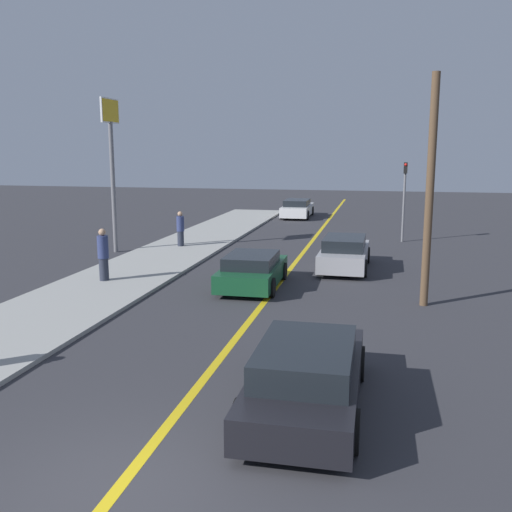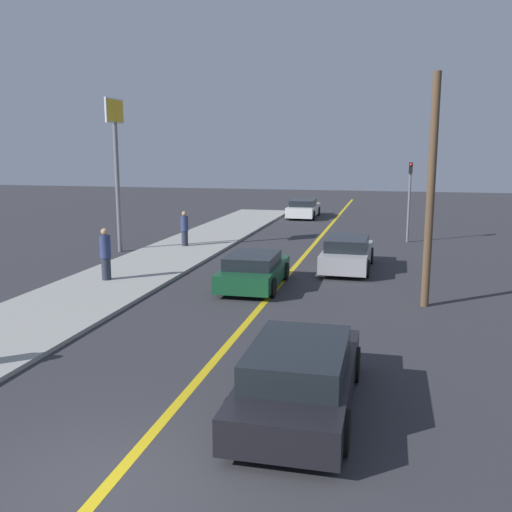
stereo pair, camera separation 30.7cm
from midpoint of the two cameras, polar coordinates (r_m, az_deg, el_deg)
ground_plane at (r=8.75m, az=-14.89°, el=-21.80°), size 120.00×120.00×0.00m
road_center_line at (r=25.19m, az=4.08°, el=-0.04°), size 0.20×60.00×0.01m
sidewalk_left at (r=26.53m, az=-8.24°, el=0.54°), size 3.77×35.84×0.11m
car_near_right_lane at (r=10.51m, az=4.25°, el=-11.83°), size 2.01×4.71×1.29m
car_ahead_center at (r=19.45m, az=-0.81°, el=-1.45°), size 1.99×4.09×1.17m
car_far_distant at (r=22.62m, az=8.46°, el=0.29°), size 1.91×4.44×1.30m
car_parked_left_lot at (r=39.80m, az=3.93°, el=4.77°), size 1.97×4.67×1.25m
pedestrian_mid_group at (r=20.64m, az=-15.45°, el=0.13°), size 0.38×0.38×1.83m
pedestrian_far_standing at (r=27.34m, az=-7.89°, el=2.71°), size 0.36×0.36×1.65m
traffic_light at (r=29.74m, az=14.32°, el=6.08°), size 0.18×0.40×4.02m
roadside_sign at (r=26.64m, az=-14.61°, el=10.78°), size 0.20×1.61×6.86m
utility_pole at (r=17.45m, az=16.50°, el=6.10°), size 0.24×0.24×6.81m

